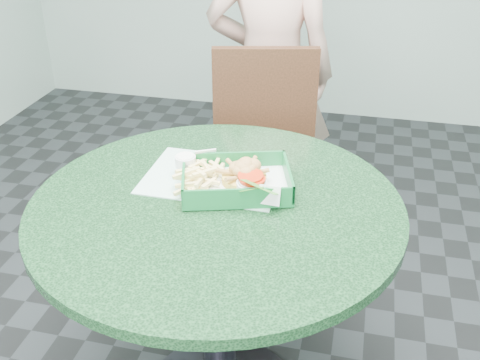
% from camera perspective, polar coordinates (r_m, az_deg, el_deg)
% --- Properties ---
extents(cafe_table, '(0.97, 0.97, 0.75)m').
position_cam_1_polar(cafe_table, '(1.57, -2.29, -8.06)').
color(cafe_table, '#27262F').
rests_on(cafe_table, floor).
extents(dining_chair, '(0.41, 0.41, 0.93)m').
position_cam_1_polar(dining_chair, '(2.22, 1.93, 2.67)').
color(dining_chair, black).
rests_on(dining_chair, floor).
extents(diner_person, '(0.56, 0.39, 1.49)m').
position_cam_1_polar(diner_person, '(2.43, 3.05, 10.56)').
color(diner_person, tan).
rests_on(diner_person, floor).
extents(placemat, '(0.38, 0.29, 0.00)m').
position_cam_1_polar(placemat, '(1.58, -2.71, -0.29)').
color(placemat, '#ABDCCA').
rests_on(placemat, cafe_table).
extents(food_basket, '(0.29, 0.21, 0.06)m').
position_cam_1_polar(food_basket, '(1.51, -0.38, -1.02)').
color(food_basket, '#11662E').
rests_on(food_basket, placemat).
extents(crab_sandwich, '(0.12, 0.12, 0.07)m').
position_cam_1_polar(crab_sandwich, '(1.50, 0.52, 0.13)').
color(crab_sandwich, gold).
rests_on(crab_sandwich, food_basket).
extents(fries_pile, '(0.12, 0.13, 0.05)m').
position_cam_1_polar(fries_pile, '(1.54, -3.89, 0.48)').
color(fries_pile, '#FFE386').
rests_on(fries_pile, food_basket).
extents(sauce_ramekin, '(0.06, 0.06, 0.03)m').
position_cam_1_polar(sauce_ramekin, '(1.60, -4.47, 1.98)').
color(sauce_ramekin, white).
rests_on(sauce_ramekin, food_basket).
extents(garnish_cup, '(0.12, 0.12, 0.05)m').
position_cam_1_polar(garnish_cup, '(1.45, 0.94, -1.34)').
color(garnish_cup, white).
rests_on(garnish_cup, food_basket).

